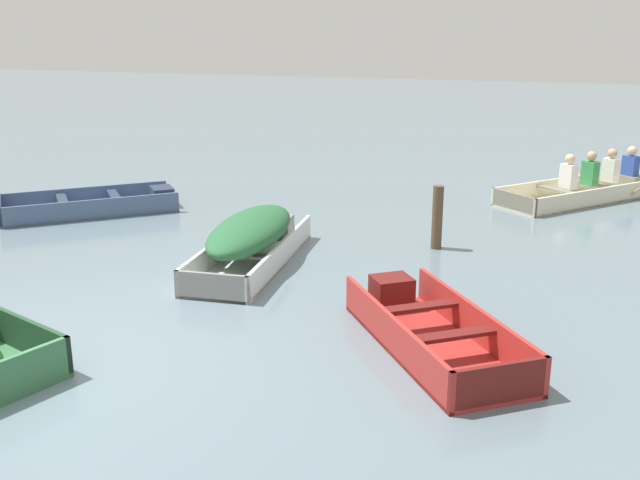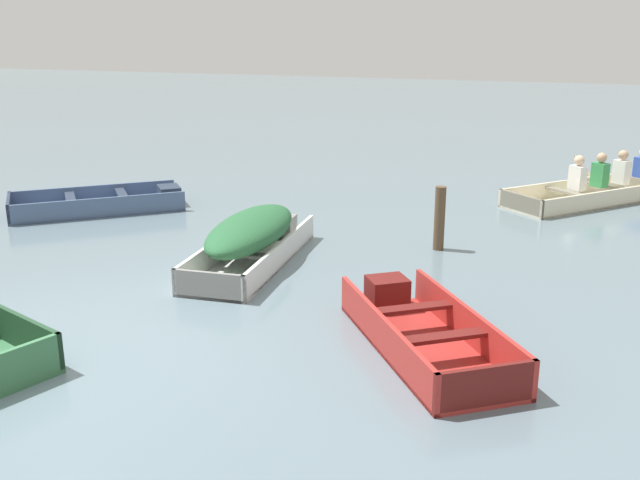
{
  "view_description": "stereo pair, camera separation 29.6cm",
  "coord_description": "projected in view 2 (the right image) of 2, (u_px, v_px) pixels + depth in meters",
  "views": [
    {
      "loc": [
        4.44,
        -4.93,
        3.06
      ],
      "look_at": [
        1.34,
        3.64,
        0.35
      ],
      "focal_mm": 40.0,
      "sensor_mm": 36.0,
      "label": 1
    },
    {
      "loc": [
        4.71,
        -4.83,
        3.06
      ],
      "look_at": [
        1.34,
        3.64,
        0.35
      ],
      "focal_mm": 40.0,
      "sensor_mm": 36.0,
      "label": 2
    }
  ],
  "objects": [
    {
      "name": "ground_plane",
      "position": [
        50.0,
        360.0,
        6.84
      ],
      "size": [
        80.0,
        80.0,
        0.0
      ],
      "primitive_type": "plane",
      "color": "slate"
    },
    {
      "name": "skiff_white_near_moored",
      "position": [
        252.0,
        235.0,
        9.58
      ],
      "size": [
        1.24,
        2.96,
        0.69
      ],
      "color": "white",
      "rests_on": "ground"
    },
    {
      "name": "rowboat_cream_with_crew",
      "position": [
        597.0,
        189.0,
        13.1
      ],
      "size": [
        2.91,
        3.21,
        0.9
      ],
      "color": "beige",
      "rests_on": "ground"
    },
    {
      "name": "skiff_slate_blue_mid_moored",
      "position": [
        105.0,
        204.0,
        12.47
      ],
      "size": [
        2.86,
        2.77,
        0.34
      ],
      "color": "#475B7F",
      "rests_on": "ground"
    },
    {
      "name": "mooring_post",
      "position": [
        440.0,
        218.0,
        10.15
      ],
      "size": [
        0.15,
        0.15,
        0.92
      ],
      "primitive_type": "cylinder",
      "color": "brown",
      "rests_on": "ground"
    },
    {
      "name": "skiff_red_far_moored",
      "position": [
        420.0,
        331.0,
        7.15
      ],
      "size": [
        2.26,
        2.53,
        0.39
      ],
      "color": "#AD2D28",
      "rests_on": "ground"
    }
  ]
}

